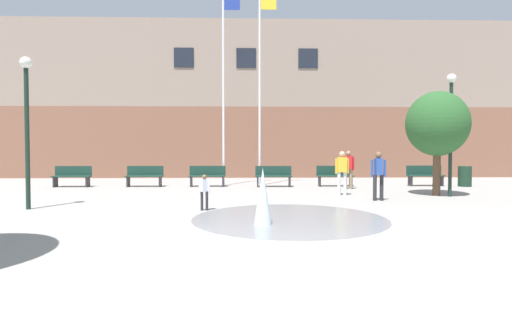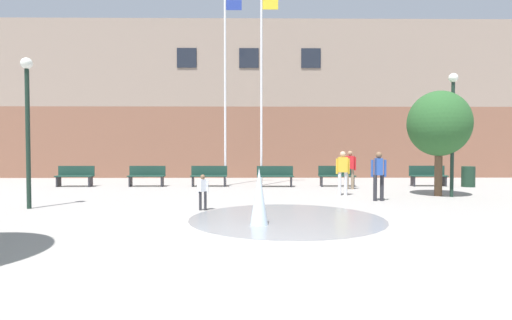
{
  "view_description": "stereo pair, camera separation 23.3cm",
  "coord_description": "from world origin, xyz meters",
  "px_view_note": "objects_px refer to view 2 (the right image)",
  "views": [
    {
      "loc": [
        -0.08,
        -6.01,
        1.72
      ],
      "look_at": [
        0.3,
        7.55,
        1.3
      ],
      "focal_mm": 28.0,
      "sensor_mm": 36.0,
      "label": 1
    },
    {
      "loc": [
        0.16,
        -6.02,
        1.72
      ],
      "look_at": [
        0.3,
        7.55,
        1.3
      ],
      "focal_mm": 28.0,
      "sensor_mm": 36.0,
      "label": 2
    }
  ],
  "objects_px": {
    "child_with_pink_shirt": "(203,189)",
    "street_tree_near_building": "(439,124)",
    "teen_by_trashcan": "(343,170)",
    "lamp_post_left_lane": "(27,111)",
    "park_bench_far_left": "(75,176)",
    "park_bench_left_of_flagpoles": "(147,176)",
    "park_bench_under_left_flagpole": "(209,176)",
    "park_bench_near_trashcan": "(337,176)",
    "flagpole_left": "(226,83)",
    "flagpole_right": "(262,83)",
    "park_bench_far_right": "(428,175)",
    "trash_can": "(468,177)",
    "lamp_post_right_lane": "(453,117)",
    "adult_near_bench": "(379,172)",
    "park_bench_center": "(275,176)",
    "adult_watching": "(350,167)"
  },
  "relations": [
    {
      "from": "child_with_pink_shirt",
      "to": "lamp_post_right_lane",
      "type": "distance_m",
      "value": 9.08
    },
    {
      "from": "park_bench_near_trashcan",
      "to": "flagpole_left",
      "type": "bearing_deg",
      "value": 174.87
    },
    {
      "from": "park_bench_near_trashcan",
      "to": "park_bench_far_right",
      "type": "bearing_deg",
      "value": 0.82
    },
    {
      "from": "park_bench_left_of_flagpoles",
      "to": "park_bench_under_left_flagpole",
      "type": "height_order",
      "value": "same"
    },
    {
      "from": "park_bench_center",
      "to": "adult_near_bench",
      "type": "distance_m",
      "value": 5.63
    },
    {
      "from": "teen_by_trashcan",
      "to": "adult_watching",
      "type": "bearing_deg",
      "value": -100.73
    },
    {
      "from": "child_with_pink_shirt",
      "to": "flagpole_left",
      "type": "relative_size",
      "value": 0.11
    },
    {
      "from": "lamp_post_right_lane",
      "to": "street_tree_near_building",
      "type": "bearing_deg",
      "value": 142.07
    },
    {
      "from": "park_bench_far_left",
      "to": "lamp_post_right_lane",
      "type": "xyz_separation_m",
      "value": [
        14.79,
        -3.86,
        2.29
      ]
    },
    {
      "from": "adult_near_bench",
      "to": "flagpole_right",
      "type": "distance_m",
      "value": 7.41
    },
    {
      "from": "flagpole_left",
      "to": "park_bench_under_left_flagpole",
      "type": "bearing_deg",
      "value": -150.35
    },
    {
      "from": "teen_by_trashcan",
      "to": "lamp_post_left_lane",
      "type": "bearing_deg",
      "value": 26.82
    },
    {
      "from": "adult_watching",
      "to": "trash_can",
      "type": "bearing_deg",
      "value": -147.82
    },
    {
      "from": "adult_near_bench",
      "to": "lamp_post_left_lane",
      "type": "height_order",
      "value": "lamp_post_left_lane"
    },
    {
      "from": "park_bench_far_left",
      "to": "child_with_pink_shirt",
      "type": "xyz_separation_m",
      "value": [
        6.46,
        -6.74,
        0.1
      ]
    },
    {
      "from": "park_bench_near_trashcan",
      "to": "flagpole_right",
      "type": "bearing_deg",
      "value": 172.36
    },
    {
      "from": "park_bench_near_trashcan",
      "to": "street_tree_near_building",
      "type": "xyz_separation_m",
      "value": [
        2.85,
        -3.57,
        2.08
      ]
    },
    {
      "from": "lamp_post_right_lane",
      "to": "child_with_pink_shirt",
      "type": "bearing_deg",
      "value": -160.93
    },
    {
      "from": "teen_by_trashcan",
      "to": "flagpole_right",
      "type": "bearing_deg",
      "value": -44.22
    },
    {
      "from": "park_bench_center",
      "to": "child_with_pink_shirt",
      "type": "bearing_deg",
      "value": -109.87
    },
    {
      "from": "park_bench_near_trashcan",
      "to": "flagpole_left",
      "type": "distance_m",
      "value": 6.47
    },
    {
      "from": "adult_near_bench",
      "to": "lamp_post_left_lane",
      "type": "xyz_separation_m",
      "value": [
        -10.38,
        -1.51,
        1.8
      ]
    },
    {
      "from": "lamp_post_left_lane",
      "to": "park_bench_far_left",
      "type": "bearing_deg",
      "value": 103.37
    },
    {
      "from": "park_bench_left_of_flagpoles",
      "to": "park_bench_near_trashcan",
      "type": "distance_m",
      "value": 8.44
    },
    {
      "from": "park_bench_left_of_flagpoles",
      "to": "adult_near_bench",
      "type": "height_order",
      "value": "adult_near_bench"
    },
    {
      "from": "park_bench_center",
      "to": "lamp_post_left_lane",
      "type": "height_order",
      "value": "lamp_post_left_lane"
    },
    {
      "from": "child_with_pink_shirt",
      "to": "street_tree_near_building",
      "type": "xyz_separation_m",
      "value": [
        7.98,
        3.15,
        1.98
      ]
    },
    {
      "from": "adult_watching",
      "to": "park_bench_left_of_flagpoles",
      "type": "bearing_deg",
      "value": 14.08
    },
    {
      "from": "child_with_pink_shirt",
      "to": "adult_near_bench",
      "type": "height_order",
      "value": "adult_near_bench"
    },
    {
      "from": "adult_watching",
      "to": "lamp_post_left_lane",
      "type": "distance_m",
      "value": 11.7
    },
    {
      "from": "park_bench_center",
      "to": "park_bench_far_right",
      "type": "relative_size",
      "value": 1.0
    },
    {
      "from": "child_with_pink_shirt",
      "to": "teen_by_trashcan",
      "type": "distance_m",
      "value": 5.71
    },
    {
      "from": "park_bench_left_of_flagpoles",
      "to": "park_bench_near_trashcan",
      "type": "bearing_deg",
      "value": -0.35
    },
    {
      "from": "teen_by_trashcan",
      "to": "lamp_post_right_lane",
      "type": "xyz_separation_m",
      "value": [
        3.71,
        -0.47,
        1.84
      ]
    },
    {
      "from": "park_bench_under_left_flagpole",
      "to": "flagpole_right",
      "type": "height_order",
      "value": "flagpole_right"
    },
    {
      "from": "park_bench_under_left_flagpole",
      "to": "park_bench_center",
      "type": "xyz_separation_m",
      "value": [
        2.93,
        -0.18,
        0.0
      ]
    },
    {
      "from": "adult_watching",
      "to": "park_bench_under_left_flagpole",
      "type": "bearing_deg",
      "value": 10.5
    },
    {
      "from": "street_tree_near_building",
      "to": "park_bench_near_trashcan",
      "type": "bearing_deg",
      "value": 128.61
    },
    {
      "from": "lamp_post_right_lane",
      "to": "flagpole_left",
      "type": "bearing_deg",
      "value": 152.25
    },
    {
      "from": "park_bench_under_left_flagpole",
      "to": "adult_watching",
      "type": "bearing_deg",
      "value": -11.88
    },
    {
      "from": "park_bench_far_left",
      "to": "park_bench_left_of_flagpoles",
      "type": "height_order",
      "value": "same"
    },
    {
      "from": "park_bench_center",
      "to": "teen_by_trashcan",
      "type": "bearing_deg",
      "value": -55.15
    },
    {
      "from": "park_bench_far_left",
      "to": "park_bench_under_left_flagpole",
      "type": "relative_size",
      "value": 1.0
    },
    {
      "from": "street_tree_near_building",
      "to": "park_bench_left_of_flagpoles",
      "type": "bearing_deg",
      "value": 162.2
    },
    {
      "from": "park_bench_far_right",
      "to": "lamp_post_right_lane",
      "type": "bearing_deg",
      "value": -102.99
    },
    {
      "from": "park_bench_center",
      "to": "flagpole_left",
      "type": "height_order",
      "value": "flagpole_left"
    },
    {
      "from": "park_bench_far_left",
      "to": "adult_near_bench",
      "type": "height_order",
      "value": "adult_near_bench"
    },
    {
      "from": "adult_near_bench",
      "to": "street_tree_near_building",
      "type": "distance_m",
      "value": 3.27
    },
    {
      "from": "park_bench_under_left_flagpole",
      "to": "flagpole_left",
      "type": "height_order",
      "value": "flagpole_left"
    },
    {
      "from": "park_bench_far_right",
      "to": "trash_can",
      "type": "bearing_deg",
      "value": -11.85
    }
  ]
}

